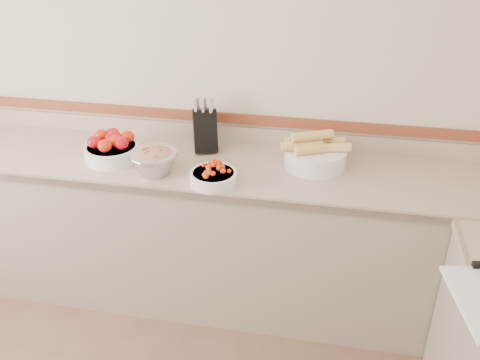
% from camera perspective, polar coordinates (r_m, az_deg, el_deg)
% --- Properties ---
extents(back_wall, '(4.00, 0.00, 4.00)m').
position_cam_1_polar(back_wall, '(3.12, -4.14, 11.16)').
color(back_wall, beige).
rests_on(back_wall, ground_plane).
extents(counter_back, '(4.00, 0.65, 1.08)m').
position_cam_1_polar(counter_back, '(3.20, -5.07, -5.21)').
color(counter_back, tan).
rests_on(counter_back, ground_plane).
extents(knife_block, '(0.18, 0.19, 0.32)m').
position_cam_1_polar(knife_block, '(3.06, -3.75, 5.45)').
color(knife_block, black).
rests_on(knife_block, counter_back).
extents(tomato_bowl, '(0.31, 0.31, 0.15)m').
position_cam_1_polar(tomato_bowl, '(3.06, -13.52, 3.37)').
color(tomato_bowl, white).
rests_on(tomato_bowl, counter_back).
extents(cherry_tomato_bowl, '(0.25, 0.25, 0.13)m').
position_cam_1_polar(cherry_tomato_bowl, '(2.74, -2.85, 0.51)').
color(cherry_tomato_bowl, white).
rests_on(cherry_tomato_bowl, counter_back).
extents(corn_bowl, '(0.38, 0.34, 0.20)m').
position_cam_1_polar(corn_bowl, '(2.93, 8.01, 2.81)').
color(corn_bowl, white).
rests_on(corn_bowl, counter_back).
extents(rhubarb_bowl, '(0.26, 0.26, 0.15)m').
position_cam_1_polar(rhubarb_bowl, '(2.85, -9.15, 2.09)').
color(rhubarb_bowl, '#B2B2BA').
rests_on(rhubarb_bowl, counter_back).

